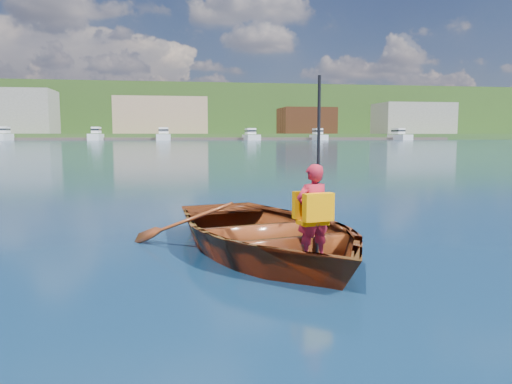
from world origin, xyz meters
The scene contains 8 objects.
ground centered at (0.00, 0.00, 0.00)m, with size 600.00×600.00×0.00m.
rowboat centered at (0.50, -0.62, 0.26)m, with size 3.73×4.56×0.83m.
child_paddler centered at (0.87, -1.45, 0.64)m, with size 0.43×0.41×2.01m.
shoreline centered at (0.00, 236.61, 10.32)m, with size 400.00×140.00×22.00m.
dock centered at (6.76, 148.00, 0.40)m, with size 160.05×8.62×0.80m.
waterfront_buildings centered at (-7.74, 165.00, 7.74)m, with size 202.00×16.00×14.00m.
marina_yachts centered at (-1.60, 143.34, 1.35)m, with size 148.30×13.91×4.14m.
hillside_trees centered at (-0.84, 237.52, 17.92)m, with size 297.59×86.27×25.92m.
Camera 1 is at (-0.59, -6.62, 1.46)m, focal length 35.00 mm.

